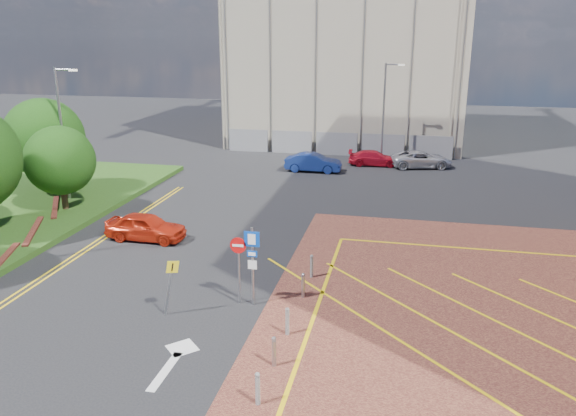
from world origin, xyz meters
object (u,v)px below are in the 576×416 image
(sign_cluster, at_px, (247,258))
(warning_sign, at_px, (170,281))
(lamp_left_far, at_px, (63,129))
(car_red_left, at_px, (146,227))
(lamp_back, at_px, (385,109))
(tree_c, at_px, (60,161))
(tree_d, at_px, (44,138))
(car_silver_back, at_px, (421,159))
(car_blue_back, at_px, (313,162))
(car_red_back, at_px, (374,158))

(sign_cluster, height_order, warning_sign, sign_cluster)
(lamp_left_far, height_order, car_red_left, lamp_left_far)
(lamp_back, bearing_deg, lamp_left_far, -139.14)
(tree_c, distance_m, tree_d, 4.30)
(sign_cluster, relative_size, car_silver_back, 0.67)
(tree_c, height_order, car_red_left, tree_c)
(car_red_left, xyz_separation_m, car_blue_back, (5.89, 16.65, 0.01))
(car_blue_back, relative_size, car_red_back, 1.04)
(lamp_back, relative_size, car_red_back, 1.93)
(tree_d, relative_size, lamp_left_far, 0.76)
(sign_cluster, relative_size, warning_sign, 1.42)
(car_red_left, bearing_deg, lamp_back, -26.47)
(car_red_back, bearing_deg, warning_sign, 164.67)
(tree_c, distance_m, car_blue_back, 18.62)
(lamp_left_far, height_order, car_blue_back, lamp_left_far)
(sign_cluster, relative_size, car_red_left, 0.78)
(car_silver_back, bearing_deg, tree_c, 115.21)
(lamp_back, xyz_separation_m, sign_cluster, (-3.78, -27.02, -2.41))
(tree_c, relative_size, tree_d, 0.81)
(car_red_back, distance_m, car_silver_back, 3.69)
(tree_d, height_order, car_silver_back, tree_d)
(tree_d, distance_m, car_red_back, 24.43)
(sign_cluster, bearing_deg, lamp_left_far, 143.18)
(warning_sign, bearing_deg, lamp_left_far, 134.23)
(car_blue_back, height_order, car_red_back, car_blue_back)
(lamp_back, bearing_deg, car_red_back, -112.65)
(tree_c, height_order, tree_d, tree_d)
(lamp_left_far, height_order, car_red_back, lamp_left_far)
(car_red_left, bearing_deg, lamp_left_far, 56.87)
(lamp_left_far, distance_m, lamp_back, 24.46)
(lamp_back, relative_size, warning_sign, 3.55)
(car_red_left, relative_size, car_red_back, 1.00)
(tree_d, bearing_deg, car_red_back, 34.26)
(sign_cluster, distance_m, car_red_back, 25.88)
(car_red_left, bearing_deg, tree_d, 58.55)
(warning_sign, relative_size, car_silver_back, 0.47)
(car_silver_back, bearing_deg, lamp_left_far, 110.53)
(lamp_left_far, height_order, car_silver_back, lamp_left_far)
(tree_c, distance_m, car_red_left, 7.75)
(tree_c, relative_size, lamp_back, 0.61)
(tree_c, relative_size, lamp_left_far, 0.61)
(tree_c, distance_m, lamp_left_far, 2.65)
(car_red_left, relative_size, car_blue_back, 0.96)
(tree_d, bearing_deg, warning_sign, -43.46)
(car_red_left, relative_size, car_silver_back, 0.87)
(car_red_left, xyz_separation_m, car_red_back, (10.36, 19.74, -0.10))
(lamp_left_far, distance_m, sign_cluster, 18.58)
(tree_d, distance_m, sign_cluster, 20.74)
(tree_d, xyz_separation_m, lamp_left_far, (2.08, -1.00, 0.79))
(lamp_left_far, bearing_deg, sign_cluster, -36.82)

